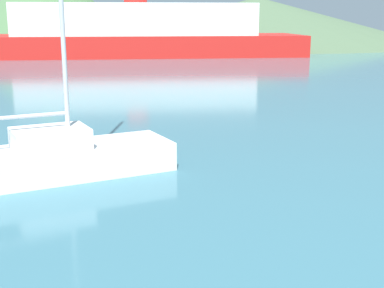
% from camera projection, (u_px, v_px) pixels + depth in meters
% --- Properties ---
extents(sailboat_inner, '(6.58, 4.30, 9.82)m').
position_uv_depth(sailboat_inner, '(52.00, 157.00, 13.95)').
color(sailboat_inner, white).
rests_on(sailboat_inner, ground_plane).
extents(ferry_distant, '(35.21, 11.59, 6.98)m').
position_uv_depth(ferry_distant, '(136.00, 33.00, 55.98)').
color(ferry_distant, red).
rests_on(ferry_distant, ground_plane).
extents(hill_west, '(30.05, 30.05, 13.05)m').
position_uv_depth(hill_west, '(42.00, 0.00, 81.47)').
color(hill_west, '#476B42').
rests_on(hill_west, ground_plane).
extents(hill_central, '(52.41, 52.41, 6.95)m').
position_uv_depth(hill_central, '(257.00, 20.00, 83.43)').
color(hill_central, '#4C6647').
rests_on(hill_central, ground_plane).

